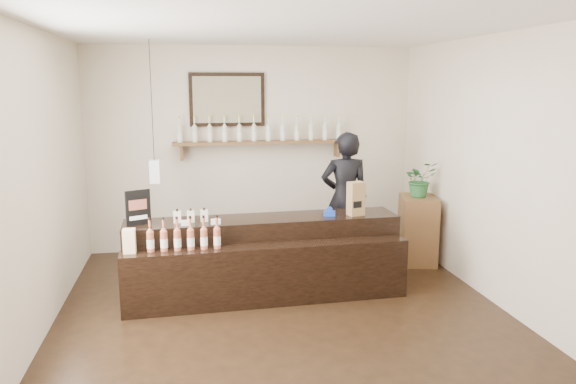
% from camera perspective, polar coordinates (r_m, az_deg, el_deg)
% --- Properties ---
extents(ground, '(5.00, 5.00, 0.00)m').
position_cam_1_polar(ground, '(5.80, -0.43, -12.28)').
color(ground, black).
rests_on(ground, ground).
extents(room_shell, '(5.00, 5.00, 5.00)m').
position_cam_1_polar(room_shell, '(5.37, -0.46, 4.68)').
color(room_shell, beige).
rests_on(room_shell, ground).
extents(back_wall_decor, '(2.66, 0.96, 1.69)m').
position_cam_1_polar(back_wall_decor, '(7.69, -4.60, 6.91)').
color(back_wall_decor, brown).
rests_on(back_wall_decor, ground).
extents(counter, '(3.02, 0.90, 0.98)m').
position_cam_1_polar(counter, '(6.19, -2.43, -6.87)').
color(counter, black).
rests_on(counter, ground).
extents(promo_sign, '(0.25, 0.13, 0.37)m').
position_cam_1_polar(promo_sign, '(6.03, -14.99, -1.54)').
color(promo_sign, black).
rests_on(promo_sign, counter).
extents(paper_bag, '(0.20, 0.17, 0.38)m').
position_cam_1_polar(paper_bag, '(6.31, 6.91, -0.68)').
color(paper_bag, olive).
rests_on(paper_bag, counter).
extents(tape_dispenser, '(0.14, 0.07, 0.11)m').
position_cam_1_polar(tape_dispenser, '(6.26, 4.23, -2.08)').
color(tape_dispenser, '#183AAD').
rests_on(tape_dispenser, counter).
extents(side_cabinet, '(0.56, 0.68, 0.87)m').
position_cam_1_polar(side_cabinet, '(7.47, 13.04, -3.74)').
color(side_cabinet, brown).
rests_on(side_cabinet, ground).
extents(potted_plant, '(0.47, 0.42, 0.45)m').
position_cam_1_polar(potted_plant, '(7.33, 13.26, 1.26)').
color(potted_plant, '#286431').
rests_on(potted_plant, side_cabinet).
extents(shopkeeper, '(0.73, 0.50, 1.92)m').
position_cam_1_polar(shopkeeper, '(7.21, 5.81, 0.25)').
color(shopkeeper, black).
rests_on(shopkeeper, ground).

